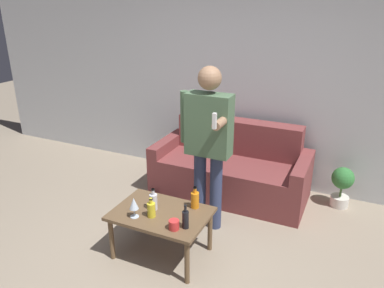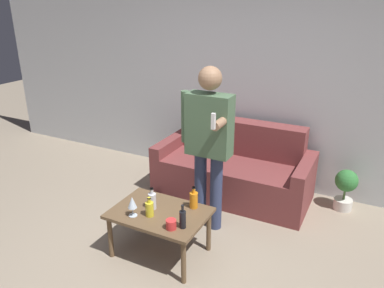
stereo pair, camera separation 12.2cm
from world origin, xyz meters
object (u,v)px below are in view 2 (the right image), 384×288
bottle_orange (150,208)px  couch (234,170)px  coffee_table (160,217)px  person_standing_front (208,138)px

bottle_orange → couch: bearing=81.8°
coffee_table → bottle_orange: bearing=-113.2°
couch → coffee_table: 1.42m
couch → bottle_orange: (-0.22, -1.50, 0.21)m
person_standing_front → couch: bearing=91.0°
couch → coffee_table: (-0.18, -1.40, 0.08)m
couch → bottle_orange: size_ratio=9.95×
person_standing_front → coffee_table: bearing=-106.8°
coffee_table → bottle_orange: (-0.04, -0.09, 0.13)m
couch → bottle_orange: couch is taller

